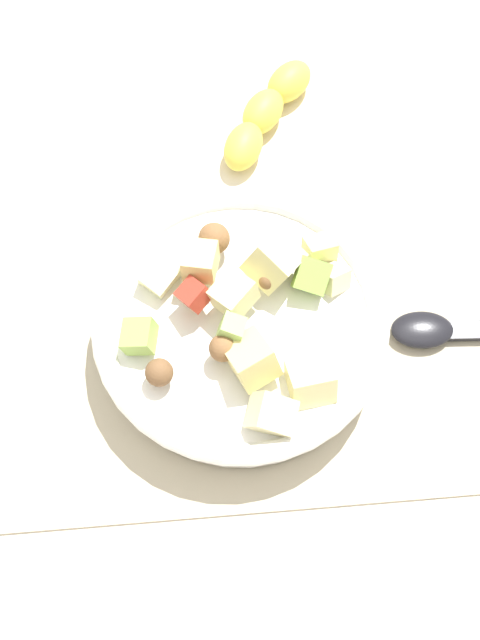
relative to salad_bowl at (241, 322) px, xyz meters
name	(u,v)px	position (x,y,z in m)	size (l,w,h in m)	color
ground_plane	(222,343)	(0.02, 0.00, -0.04)	(2.40, 2.40, 0.00)	silver
placemat	(222,342)	(0.02, 0.00, -0.04)	(0.50, 0.31, 0.01)	#BCB299
salad_bowl	(241,322)	(0.00, 0.00, 0.00)	(0.26, 0.26, 0.10)	white
serving_spoon	(469,330)	(-0.21, 0.01, -0.03)	(0.21, 0.04, 0.01)	black
banana_whole	(265,113)	(-0.04, -0.24, -0.02)	(0.11, 0.14, 0.04)	yellow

